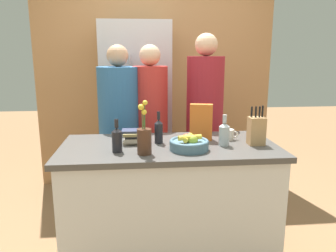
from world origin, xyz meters
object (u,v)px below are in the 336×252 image
coffee_mug (229,134)px  person_at_sink (120,126)px  book_stack (135,136)px  bottle_vinegar (224,133)px  flower_vase (144,139)px  bottle_oil (159,131)px  knife_block (256,130)px  bottle_wine (117,139)px  refrigerator (137,111)px  cereal_box (201,122)px  fruit_bowl (189,143)px  person_in_blue (151,123)px  person_in_red_tee (205,117)px

coffee_mug → person_at_sink: (-0.86, 0.56, -0.04)m
book_stack → bottle_vinegar: (0.64, -0.12, 0.04)m
flower_vase → bottle_oil: 0.29m
knife_block → bottle_wine: bearing=-174.9°
refrigerator → coffee_mug: refrigerator is taller
cereal_box → bottle_vinegar: size_ratio=1.22×
bottle_vinegar → book_stack: bearing=169.1°
fruit_bowl → bottle_oil: 0.28m
fruit_bowl → flower_vase: bearing=-166.8°
knife_block → book_stack: bearing=172.0°
refrigerator → coffee_mug: (0.71, -1.19, 0.01)m
coffee_mug → person_in_blue: bearing=134.0°
refrigerator → fruit_bowl: bearing=-75.9°
flower_vase → bottle_vinegar: size_ratio=1.59×
flower_vase → person_in_blue: size_ratio=0.22×
fruit_bowl → coffee_mug: (0.35, 0.24, -0.00)m
flower_vase → person_in_red_tee: 1.05m
person_at_sink → refrigerator: bearing=48.6°
bottle_wine → person_in_blue: person_in_blue is taller
person_in_blue → person_in_red_tee: size_ratio=0.94×
fruit_bowl → person_at_sink: person_at_sink is taller
person_in_blue → person_in_red_tee: 0.51m
person_at_sink → bottle_oil: bearing=-90.0°
coffee_mug → person_in_blue: 0.83m
bottle_wine → person_in_red_tee: 1.11m
coffee_mug → person_in_red_tee: person_in_red_tee is taller
coffee_mug → book_stack: bearing=-177.5°
knife_block → person_in_red_tee: person_in_red_tee is taller
person_in_red_tee → cereal_box: bearing=-92.4°
knife_block → cereal_box: bearing=154.6°
knife_block → bottle_vinegar: (-0.24, -0.00, -0.02)m
flower_vase → bottle_wine: size_ratio=1.58×
bottle_vinegar → bottle_wine: bearing=-173.3°
fruit_bowl → cereal_box: cereal_box is taller
bottle_oil → person_in_red_tee: person_in_red_tee is taller
person_at_sink → bottle_vinegar: bearing=-70.1°
bottle_oil → refrigerator: bearing=97.4°
fruit_bowl → bottle_oil: (-0.20, 0.19, 0.05)m
refrigerator → knife_block: 1.60m
fruit_bowl → person_in_red_tee: (0.27, 0.80, 0.03)m
knife_block → coffee_mug: bearing=135.5°
fruit_bowl → person_at_sink: 0.95m
person_at_sink → cereal_box: bearing=-67.4°
book_stack → bottle_oil: bearing=-4.5°
flower_vase → coffee_mug: (0.66, 0.31, -0.07)m
fruit_bowl → coffee_mug: fruit_bowl is taller
bottle_oil → bottle_vinegar: bearing=-13.3°
cereal_box → fruit_bowl: bearing=-117.2°
fruit_bowl → bottle_wine: size_ratio=1.19×
refrigerator → flower_vase: refrigerator is taller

